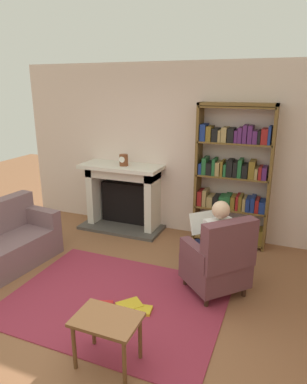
% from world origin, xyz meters
% --- Properties ---
extents(ground, '(14.00, 14.00, 0.00)m').
position_xyz_m(ground, '(0.00, 0.00, 0.00)').
color(ground, brown).
extents(back_wall, '(5.60, 0.10, 2.70)m').
position_xyz_m(back_wall, '(0.00, 2.55, 1.35)').
color(back_wall, beige).
rests_on(back_wall, ground).
extents(area_rug, '(2.40, 1.80, 0.01)m').
position_xyz_m(area_rug, '(0.00, 0.30, 0.01)').
color(area_rug, '#942B40').
rests_on(area_rug, ground).
extents(fireplace, '(1.39, 0.64, 1.10)m').
position_xyz_m(fireplace, '(-0.89, 2.30, 0.58)').
color(fireplace, '#4C4742').
rests_on(fireplace, ground).
extents(mantel_clock, '(0.14, 0.14, 0.18)m').
position_xyz_m(mantel_clock, '(-0.82, 2.20, 1.20)').
color(mantel_clock, brown).
rests_on(mantel_clock, fireplace).
extents(bookshelf, '(1.09, 0.32, 2.12)m').
position_xyz_m(bookshelf, '(0.90, 2.33, 1.02)').
color(bookshelf, brown).
rests_on(bookshelf, ground).
extents(armchair_reading, '(0.89, 0.89, 0.97)m').
position_xyz_m(armchair_reading, '(1.04, 0.88, 0.42)').
color(armchair_reading, '#331E14').
rests_on(armchair_reading, ground).
extents(seated_reader, '(0.58, 0.58, 1.14)m').
position_xyz_m(seated_reader, '(0.95, 0.96, 0.62)').
color(seated_reader, silver).
rests_on(seated_reader, ground).
extents(side_table, '(0.56, 0.39, 0.47)m').
position_xyz_m(side_table, '(0.38, -0.54, 0.39)').
color(side_table, brown).
rests_on(side_table, ground).
extents(scattered_books, '(0.66, 0.37, 0.04)m').
position_xyz_m(scattered_books, '(0.18, 0.21, 0.03)').
color(scattered_books, red).
rests_on(scattered_books, area_rug).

